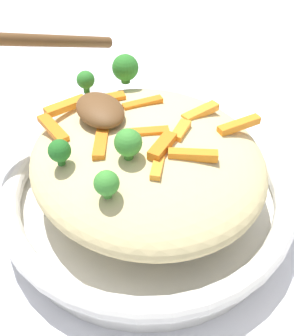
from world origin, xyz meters
TOP-DOWN VIEW (x-y plane):
  - ground_plane at (0.00, 0.00)m, footprint 2.40×2.40m
  - serving_bowl at (0.00, 0.00)m, footprint 0.28×0.28m
  - pasta_mound at (0.00, 0.00)m, footprint 0.23×0.21m
  - carrot_piece_0 at (0.08, 0.04)m, footprint 0.01×0.04m
  - carrot_piece_1 at (0.04, -0.02)m, footprint 0.01×0.04m
  - carrot_piece_2 at (0.00, -0.00)m, footprint 0.02×0.04m
  - carrot_piece_3 at (-0.04, -0.02)m, footprint 0.03×0.04m
  - carrot_piece_4 at (-0.04, 0.02)m, footprint 0.02×0.02m
  - carrot_piece_5 at (0.01, -0.06)m, footprint 0.01×0.04m
  - carrot_piece_6 at (-0.02, 0.00)m, footprint 0.03×0.03m
  - carrot_piece_7 at (0.07, 0.00)m, footprint 0.02×0.03m
  - carrot_piece_8 at (-0.03, -0.08)m, footprint 0.01×0.04m
  - carrot_piece_9 at (-0.01, -0.03)m, footprint 0.02×0.03m
  - carrot_piece_10 at (0.01, 0.04)m, footprint 0.04×0.03m
  - carrot_piece_11 at (0.05, 0.07)m, footprint 0.04×0.01m
  - broccoli_floret_0 at (0.01, 0.08)m, footprint 0.02×0.02m
  - broccoli_floret_1 at (-0.04, 0.06)m, footprint 0.02×0.02m
  - broccoli_floret_2 at (0.09, -0.03)m, footprint 0.03×0.03m
  - broccoli_floret_3 at (0.10, 0.01)m, footprint 0.02×0.02m
  - broccoli_floret_4 at (-0.02, 0.03)m, footprint 0.02×0.02m
  - serving_spoon at (0.08, 0.03)m, footprint 0.15×0.19m

SIDE VIEW (x-z plane):
  - ground_plane at x=0.00m, z-range 0.00..0.00m
  - serving_bowl at x=0.00m, z-range 0.00..0.05m
  - pasta_mound at x=0.00m, z-range 0.04..0.10m
  - carrot_piece_11 at x=0.05m, z-range 0.09..0.10m
  - carrot_piece_0 at x=0.08m, z-range 0.09..0.10m
  - carrot_piece_7 at x=0.07m, z-range 0.09..0.10m
  - carrot_piece_8 at x=-0.03m, z-range 0.09..0.10m
  - carrot_piece_5 at x=0.01m, z-range 0.10..0.10m
  - carrot_piece_1 at x=0.04m, z-range 0.10..0.10m
  - carrot_piece_10 at x=0.01m, z-range 0.10..0.10m
  - carrot_piece_4 at x=-0.04m, z-range 0.10..0.10m
  - carrot_piece_3 at x=-0.04m, z-range 0.10..0.11m
  - carrot_piece_9 at x=-0.01m, z-range 0.10..0.11m
  - carrot_piece_2 at x=0.00m, z-range 0.10..0.11m
  - carrot_piece_6 at x=-0.02m, z-range 0.10..0.11m
  - broccoli_floret_1 at x=-0.04m, z-range 0.10..0.12m
  - broccoli_floret_0 at x=0.01m, z-range 0.10..0.12m
  - broccoli_floret_3 at x=0.10m, z-range 0.10..0.12m
  - broccoli_floret_2 at x=0.09m, z-range 0.10..0.13m
  - broccoli_floret_4 at x=-0.02m, z-range 0.10..0.13m
  - serving_spoon at x=0.08m, z-range 0.08..0.17m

